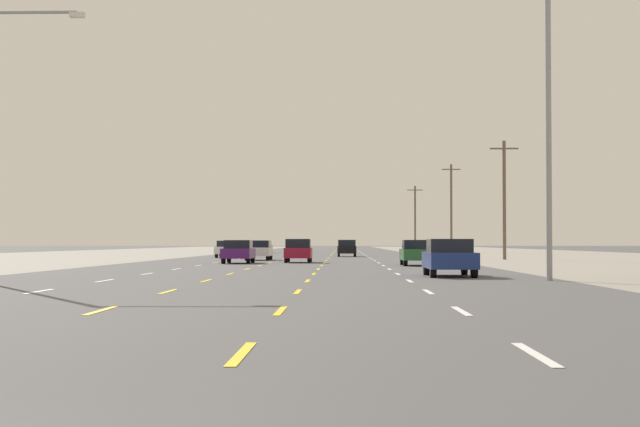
% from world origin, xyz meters
% --- Properties ---
extents(ground_plane, '(572.00, 572.00, 0.00)m').
position_xyz_m(ground_plane, '(0.00, 66.00, 0.00)').
color(ground_plane, '#4C4C4F').
extents(lane_markings, '(10.64, 227.60, 0.01)m').
position_xyz_m(lane_markings, '(0.00, 104.50, 0.01)').
color(lane_markings, white).
rests_on(lane_markings, ground).
extents(sedan_far_right_nearest, '(1.80, 4.50, 1.46)m').
position_xyz_m(sedan_far_right_nearest, '(7.11, 34.32, 0.76)').
color(sedan_far_right_nearest, navy).
rests_on(sedan_far_right_nearest, ground).
extents(sedan_far_right_near, '(1.80, 4.50, 1.46)m').
position_xyz_m(sedan_far_right_near, '(7.20, 52.47, 0.76)').
color(sedan_far_right_near, '#235B2D').
rests_on(sedan_far_right_near, ground).
extents(sedan_inner_left_mid, '(1.80, 4.50, 1.46)m').
position_xyz_m(sedan_inner_left_mid, '(-3.64, 58.32, 0.76)').
color(sedan_inner_left_mid, '#4C196B').
rests_on(sedan_inner_left_mid, ground).
extents(hatchback_center_turn_midfar, '(1.72, 3.90, 1.54)m').
position_xyz_m(hatchback_center_turn_midfar, '(0.04, 60.82, 0.78)').
color(hatchback_center_turn_midfar, maroon).
rests_on(hatchback_center_turn_midfar, ground).
extents(sedan_inner_left_far, '(1.80, 4.50, 1.46)m').
position_xyz_m(sedan_inner_left_far, '(-3.27, 69.39, 0.76)').
color(sedan_inner_left_far, silver).
rests_on(sedan_inner_left_far, ground).
extents(sedan_far_left_farther, '(1.80, 4.50, 1.46)m').
position_xyz_m(sedan_far_left_farther, '(-6.96, 81.33, 0.76)').
color(sedan_far_left_farther, white).
rests_on(sedan_far_left_farther, ground).
extents(hatchback_inner_right_farthest, '(1.72, 3.90, 1.54)m').
position_xyz_m(hatchback_inner_right_farthest, '(3.32, 87.44, 0.78)').
color(hatchback_inner_right_farthest, black).
rests_on(hatchback_inner_right_farthest, ground).
extents(sedan_far_left_distant_a, '(1.80, 4.50, 1.46)m').
position_xyz_m(sedan_far_left_distant_a, '(-7.18, 104.66, 0.76)').
color(sedan_far_left_distant_a, '#B28C33').
rests_on(sedan_far_left_distant_a, ground).
extents(hatchback_far_left_distant_b, '(1.72, 3.90, 1.54)m').
position_xyz_m(hatchback_far_left_distant_b, '(-6.79, 120.05, 0.78)').
color(hatchback_far_left_distant_b, '#B28C33').
rests_on(hatchback_far_left_distant_b, ground).
extents(streetlight_right_row_0, '(5.12, 0.26, 10.62)m').
position_xyz_m(streetlight_right_row_0, '(9.61, 30.15, 6.21)').
color(streetlight_right_row_0, gray).
rests_on(streetlight_right_row_0, ground).
extents(utility_pole_right_row_1, '(2.20, 0.26, 9.11)m').
position_xyz_m(utility_pole_right_row_1, '(15.33, 72.28, 4.75)').
color(utility_pole_right_row_1, brown).
rests_on(utility_pole_right_row_1, ground).
extents(utility_pole_right_row_2, '(2.20, 0.26, 10.40)m').
position_xyz_m(utility_pole_right_row_2, '(15.56, 112.17, 5.40)').
color(utility_pole_right_row_2, brown).
rests_on(utility_pole_right_row_2, ground).
extents(utility_pole_right_row_3, '(2.20, 0.26, 9.38)m').
position_xyz_m(utility_pole_right_row_3, '(13.28, 138.92, 4.88)').
color(utility_pole_right_row_3, brown).
rests_on(utility_pole_right_row_3, ground).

